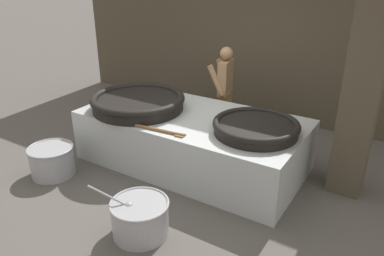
% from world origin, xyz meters
% --- Properties ---
extents(ground_plane, '(60.00, 60.00, 0.00)m').
position_xyz_m(ground_plane, '(0.00, 0.00, 0.00)').
color(ground_plane, '#56514C').
extents(back_wall, '(8.50, 0.24, 4.25)m').
position_xyz_m(back_wall, '(0.00, 2.48, 2.12)').
color(back_wall, '#4C4233').
rests_on(back_wall, ground_plane).
extents(support_pillar, '(0.42, 0.42, 4.25)m').
position_xyz_m(support_pillar, '(2.13, 0.50, 2.12)').
color(support_pillar, '#4C4233').
rests_on(support_pillar, ground_plane).
extents(hearth_platform, '(3.26, 1.63, 0.78)m').
position_xyz_m(hearth_platform, '(0.00, 0.00, 0.39)').
color(hearth_platform, '#B2B7B7').
rests_on(hearth_platform, ground_plane).
extents(giant_wok_near, '(1.42, 1.42, 0.23)m').
position_xyz_m(giant_wok_near, '(-0.84, -0.20, 0.90)').
color(giant_wok_near, black).
rests_on(giant_wok_near, hearth_platform).
extents(giant_wok_far, '(1.13, 1.13, 0.17)m').
position_xyz_m(giant_wok_far, '(1.03, -0.08, 0.87)').
color(giant_wok_far, black).
rests_on(giant_wok_far, hearth_platform).
extents(stirring_paddle, '(1.11, 0.17, 0.04)m').
position_xyz_m(stirring_paddle, '(-0.19, -0.71, 0.80)').
color(stirring_paddle, brown).
rests_on(stirring_paddle, hearth_platform).
extents(cook, '(0.42, 0.61, 1.56)m').
position_xyz_m(cook, '(-0.09, 1.20, 0.84)').
color(cook, '#9E7551').
rests_on(cook, ground_plane).
extents(prep_bowl_vegetables, '(0.77, 0.67, 0.67)m').
position_xyz_m(prep_bowl_vegetables, '(0.38, -1.70, 0.23)').
color(prep_bowl_vegetables, '#9E9EA3').
rests_on(prep_bowl_vegetables, ground_plane).
extents(prep_bowl_meat, '(0.64, 0.64, 0.44)m').
position_xyz_m(prep_bowl_meat, '(-1.52, -1.35, 0.24)').
color(prep_bowl_meat, '#9E9EA3').
rests_on(prep_bowl_meat, ground_plane).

